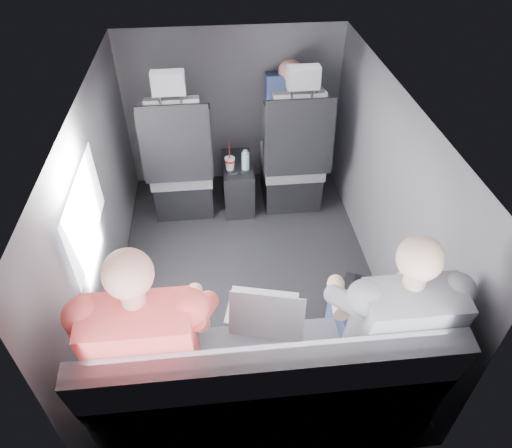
{
  "coord_description": "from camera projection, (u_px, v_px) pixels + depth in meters",
  "views": [
    {
      "loc": [
        -0.17,
        -2.26,
        2.41
      ],
      "look_at": [
        0.06,
        -0.05,
        0.53
      ],
      "focal_mm": 32.0,
      "sensor_mm": 36.0,
      "label": 1
    }
  ],
  "objects": [
    {
      "name": "floor",
      "position": [
        247.0,
        276.0,
        3.29
      ],
      "size": [
        2.6,
        2.6,
        0.0
      ],
      "primitive_type": "plane",
      "color": "black",
      "rests_on": "ground"
    },
    {
      "name": "laptop_silver",
      "position": [
        264.0,
        311.0,
        2.24
      ],
      "size": [
        0.4,
        0.39,
        0.25
      ],
      "color": "#B0B0B5",
      "rests_on": "rear_bench"
    },
    {
      "name": "laptop_white",
      "position": [
        146.0,
        313.0,
        2.24
      ],
      "size": [
        0.36,
        0.35,
        0.24
      ],
      "color": "silver",
      "rests_on": "passenger_rear_left"
    },
    {
      "name": "ceiling",
      "position": [
        244.0,
        101.0,
        2.42
      ],
      "size": [
        2.6,
        2.6,
        0.0
      ],
      "primitive_type": "plane",
      "rotation": [
        3.14,
        0.0,
        0.0
      ],
      "color": "#B2B2AD",
      "rests_on": "panel_back"
    },
    {
      "name": "passenger_rear_left",
      "position": [
        152.0,
        340.0,
        2.09
      ],
      "size": [
        0.55,
        0.66,
        1.3
      ],
      "color": "#2D2C31",
      "rests_on": "rear_bench"
    },
    {
      "name": "panel_left",
      "position": [
        100.0,
        211.0,
        2.78
      ],
      "size": [
        0.02,
        2.6,
        1.35
      ],
      "primitive_type": "cube",
      "color": "#56565B",
      "rests_on": "floor"
    },
    {
      "name": "front_seat_right",
      "position": [
        293.0,
        163.0,
        3.7
      ],
      "size": [
        0.52,
        0.58,
        1.26
      ],
      "color": "black",
      "rests_on": "floor"
    },
    {
      "name": "seatbelt",
      "position": [
        300.0,
        129.0,
        3.32
      ],
      "size": [
        0.35,
        0.11,
        0.59
      ],
      "primitive_type": "cube",
      "rotation": [
        -0.14,
        0.49,
        0.0
      ],
      "color": "black",
      "rests_on": "front_seat_right"
    },
    {
      "name": "rear_bench",
      "position": [
        265.0,
        388.0,
        2.28
      ],
      "size": [
        1.6,
        0.57,
        0.92
      ],
      "color": "slate",
      "rests_on": "floor"
    },
    {
      "name": "side_window",
      "position": [
        85.0,
        213.0,
        2.41
      ],
      "size": [
        0.02,
        0.75,
        0.42
      ],
      "primitive_type": "cube",
      "color": "white",
      "rests_on": "panel_left"
    },
    {
      "name": "passenger_rear_right",
      "position": [
        387.0,
        321.0,
        2.19
      ],
      "size": [
        0.53,
        0.64,
        1.26
      ],
      "color": "navy",
      "rests_on": "rear_bench"
    },
    {
      "name": "center_console",
      "position": [
        238.0,
        183.0,
        3.83
      ],
      "size": [
        0.24,
        0.48,
        0.41
      ],
      "color": "black",
      "rests_on": "floor"
    },
    {
      "name": "panel_back",
      "position": [
        273.0,
        394.0,
        1.87
      ],
      "size": [
        1.8,
        0.02,
        1.35
      ],
      "primitive_type": "cube",
      "color": "#56565B",
      "rests_on": "floor"
    },
    {
      "name": "front_seat_left",
      "position": [
        181.0,
        169.0,
        3.63
      ],
      "size": [
        0.52,
        0.58,
        1.26
      ],
      "color": "black",
      "rests_on": "floor"
    },
    {
      "name": "passenger_front_right",
      "position": [
        288.0,
        110.0,
        3.68
      ],
      "size": [
        0.37,
        0.37,
        0.72
      ],
      "color": "navy",
      "rests_on": "front_seat_right"
    },
    {
      "name": "panel_right",
      "position": [
        386.0,
        193.0,
        2.92
      ],
      "size": [
        0.02,
        2.6,
        1.35
      ],
      "primitive_type": "cube",
      "color": "#56565B",
      "rests_on": "floor"
    },
    {
      "name": "soda_cup",
      "position": [
        230.0,
        163.0,
        3.58
      ],
      "size": [
        0.08,
        0.08,
        0.24
      ],
      "color": "white",
      "rests_on": "center_console"
    },
    {
      "name": "water_bottle",
      "position": [
        245.0,
        161.0,
        3.58
      ],
      "size": [
        0.06,
        0.06,
        0.18
      ],
      "color": "#9BB9D2",
      "rests_on": "center_console"
    },
    {
      "name": "panel_front",
      "position": [
        233.0,
        109.0,
        3.84
      ],
      "size": [
        1.8,
        0.02,
        1.35
      ],
      "primitive_type": "cube",
      "color": "#56565B",
      "rests_on": "floor"
    },
    {
      "name": "laptop_black",
      "position": [
        377.0,
        299.0,
        2.31
      ],
      "size": [
        0.4,
        0.44,
        0.24
      ],
      "color": "black",
      "rests_on": "passenger_rear_right"
    }
  ]
}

